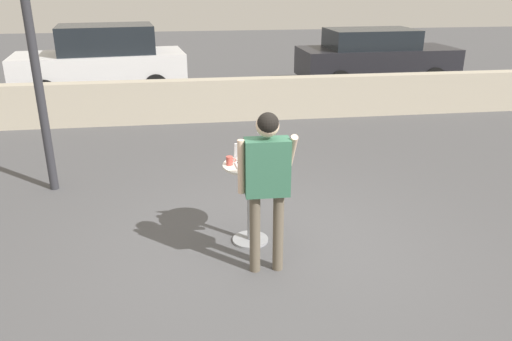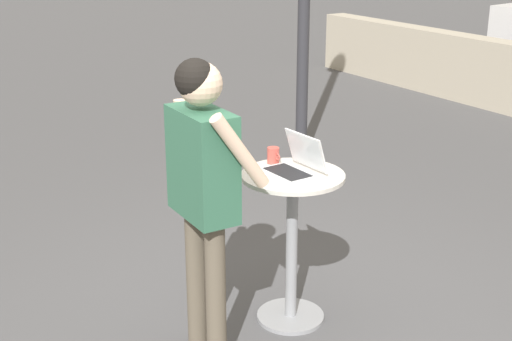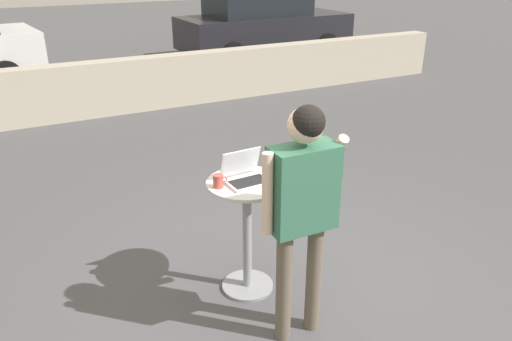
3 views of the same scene
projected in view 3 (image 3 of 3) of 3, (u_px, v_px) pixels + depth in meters
ground_plane at (292, 296)px, 3.99m from camera, size 50.00×50.00×0.00m
pavement_kerb at (119, 86)px, 8.36m from camera, size 13.40×0.35×0.89m
cafe_table at (247, 223)px, 3.86m from camera, size 0.61×0.61×0.96m
laptop at (245, 174)px, 3.71m from camera, size 0.33×0.29×0.23m
coffee_mug at (218, 181)px, 3.61m from camera, size 0.11×0.07×0.10m
standing_person at (302, 197)px, 3.18m from camera, size 0.58×0.37×1.71m
parked_car_further_down at (263, 25)px, 12.59m from camera, size 4.37×1.94×1.56m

